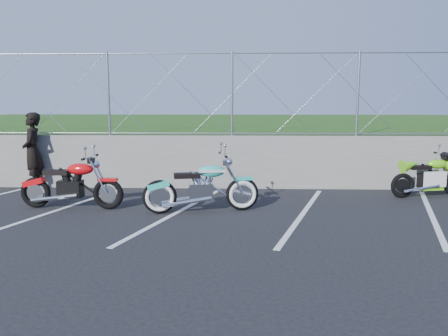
{
  "coord_description": "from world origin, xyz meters",
  "views": [
    {
      "loc": [
        1.16,
        -7.13,
        2.07
      ],
      "look_at": [
        0.88,
        1.3,
        0.82
      ],
      "focal_mm": 35.0,
      "sensor_mm": 36.0,
      "label": 1
    }
  ],
  "objects_px": {
    "naked_orange": "(73,186)",
    "sportbike_green": "(430,178)",
    "cruiser_turquoise": "(203,189)",
    "person_standing": "(33,151)"
  },
  "relations": [
    {
      "from": "cruiser_turquoise",
      "to": "sportbike_green",
      "type": "xyz_separation_m",
      "value": [
        4.96,
        1.55,
        -0.03
      ]
    },
    {
      "from": "naked_orange",
      "to": "sportbike_green",
      "type": "bearing_deg",
      "value": 13.36
    },
    {
      "from": "naked_orange",
      "to": "person_standing",
      "type": "xyz_separation_m",
      "value": [
        -1.68,
        1.92,
        0.48
      ]
    },
    {
      "from": "cruiser_turquoise",
      "to": "person_standing",
      "type": "xyz_separation_m",
      "value": [
        -4.28,
        2.1,
        0.48
      ]
    },
    {
      "from": "naked_orange",
      "to": "cruiser_turquoise",
      "type": "bearing_deg",
      "value": -0.94
    },
    {
      "from": "sportbike_green",
      "to": "person_standing",
      "type": "bearing_deg",
      "value": 164.16
    },
    {
      "from": "cruiser_turquoise",
      "to": "person_standing",
      "type": "relative_size",
      "value": 1.19
    },
    {
      "from": "naked_orange",
      "to": "sportbike_green",
      "type": "height_order",
      "value": "naked_orange"
    },
    {
      "from": "naked_orange",
      "to": "person_standing",
      "type": "distance_m",
      "value": 2.6
    },
    {
      "from": "naked_orange",
      "to": "sportbike_green",
      "type": "relative_size",
      "value": 1.15
    }
  ]
}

